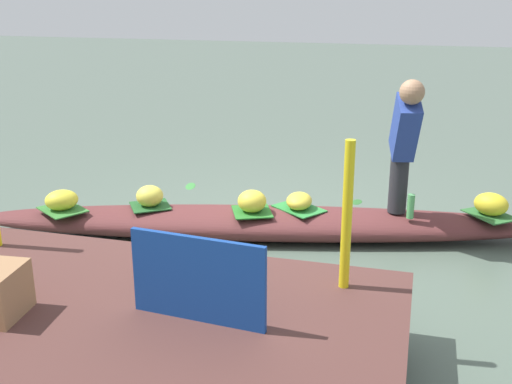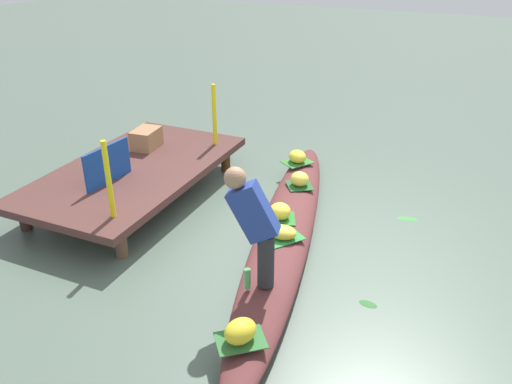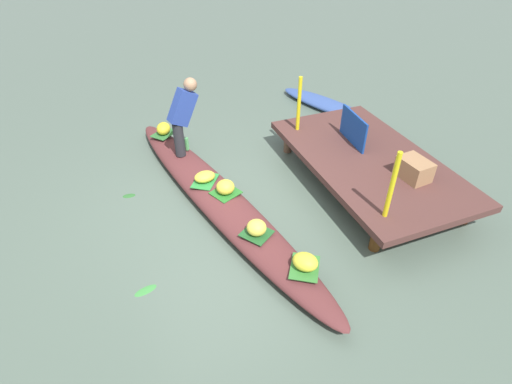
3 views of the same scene
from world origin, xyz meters
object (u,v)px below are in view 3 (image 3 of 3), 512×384
object	(u,v)px
moored_boat	(326,104)
banana_bunch_2	(225,187)
vendor_person	(183,113)
banana_bunch_3	(305,262)
banana_bunch_1	(163,128)
vendor_boat	(218,198)
market_banner	(353,128)
banana_bunch_0	(257,228)
produce_crate	(414,169)
banana_bunch_4	(205,177)
water_bottle	(187,144)

from	to	relation	value
moored_boat	banana_bunch_2	world-z (taller)	banana_bunch_2
vendor_person	banana_bunch_3	bearing A→B (deg)	12.14
banana_bunch_2	banana_bunch_1	bearing A→B (deg)	-167.19
vendor_person	vendor_boat	bearing A→B (deg)	6.87
moored_boat	market_banner	xyz separation A→B (m)	(2.06, -0.77, 0.60)
vendor_boat	banana_bunch_0	distance (m)	1.06
banana_bunch_0	market_banner	size ratio (longest dim) A/B	0.32
moored_boat	produce_crate	xyz separation A→B (m)	(3.22, -0.53, 0.50)
banana_bunch_1	banana_bunch_3	bearing A→B (deg)	12.97
banana_bunch_3	vendor_person	xyz separation A→B (m)	(-2.90, -0.62, 0.59)
banana_bunch_0	market_banner	distance (m)	2.46
banana_bunch_4	water_bottle	xyz separation A→B (m)	(-0.96, -0.02, 0.03)
moored_boat	banana_bunch_3	world-z (taller)	banana_bunch_3
banana_bunch_2	banana_bunch_4	bearing A→B (deg)	-153.93
moored_boat	market_banner	bearing A→B (deg)	-42.54
moored_boat	banana_bunch_2	size ratio (longest dim) A/B	9.04
banana_bunch_4	produce_crate	size ratio (longest dim) A/B	0.70
banana_bunch_0	banana_bunch_4	size ratio (longest dim) A/B	0.80
moored_boat	banana_bunch_3	size ratio (longest dim) A/B	7.93
banana_bunch_4	banana_bunch_0	bearing A→B (deg)	12.02
banana_bunch_0	banana_bunch_1	xyz separation A→B (m)	(-2.95, -0.55, 0.00)
vendor_person	water_bottle	xyz separation A→B (m)	(-0.10, 0.03, -0.58)
banana_bunch_0	banana_bunch_2	size ratio (longest dim) A/B	0.96
banana_bunch_0	market_banner	xyz separation A→B (m)	(-1.24, 2.10, 0.33)
vendor_boat	water_bottle	xyz separation A→B (m)	(-1.26, -0.11, 0.24)
produce_crate	banana_bunch_3	bearing A→B (deg)	-68.81
vendor_boat	produce_crate	distance (m)	2.74
produce_crate	banana_bunch_4	bearing A→B (deg)	-115.19
market_banner	produce_crate	size ratio (longest dim) A/B	1.73
banana_bunch_0	produce_crate	world-z (taller)	produce_crate
market_banner	banana_bunch_2	bearing A→B (deg)	-76.71
market_banner	produce_crate	world-z (taller)	market_banner
produce_crate	vendor_person	bearing A→B (deg)	-128.18
banana_bunch_4	moored_boat	bearing A→B (deg)	122.24
water_bottle	moored_boat	bearing A→B (deg)	107.86
vendor_person	moored_boat	bearing A→B (deg)	109.27
banana_bunch_3	market_banner	bearing A→B (deg)	137.22
market_banner	produce_crate	distance (m)	1.19
market_banner	moored_boat	bearing A→B (deg)	164.81
banana_bunch_1	produce_crate	distance (m)	4.08
banana_bunch_0	produce_crate	size ratio (longest dim) A/B	0.56
banana_bunch_0	banana_bunch_4	world-z (taller)	banana_bunch_0
vendor_person	market_banner	distance (m)	2.62
moored_boat	banana_bunch_3	xyz separation A→B (m)	(4.01, -2.58, 0.27)
banana_bunch_1	banana_bunch_2	world-z (taller)	banana_bunch_1
water_bottle	market_banner	world-z (taller)	market_banner
banana_bunch_3	banana_bunch_4	size ratio (longest dim) A/B	0.94
market_banner	water_bottle	bearing A→B (deg)	-108.14
vendor_person	market_banner	bearing A→B (deg)	68.77
vendor_person	market_banner	xyz separation A→B (m)	(0.94, 2.43, -0.26)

